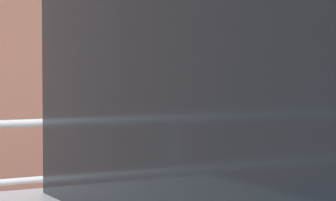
% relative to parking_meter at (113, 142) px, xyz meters
% --- Properties ---
extents(parking_meter, '(0.17, 0.18, 1.43)m').
position_rel_parking_meter_xyz_m(parking_meter, '(0.00, 0.00, 0.00)').
color(parking_meter, slate).
rests_on(parking_meter, sidewalk_curb).
extents(pedestrian_at_meter, '(0.60, 0.55, 1.65)m').
position_rel_parking_meter_xyz_m(pedestrian_at_meter, '(0.70, 0.16, -0.10)').
color(pedestrian_at_meter, black).
rests_on(pedestrian_at_meter, sidewalk_curb).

